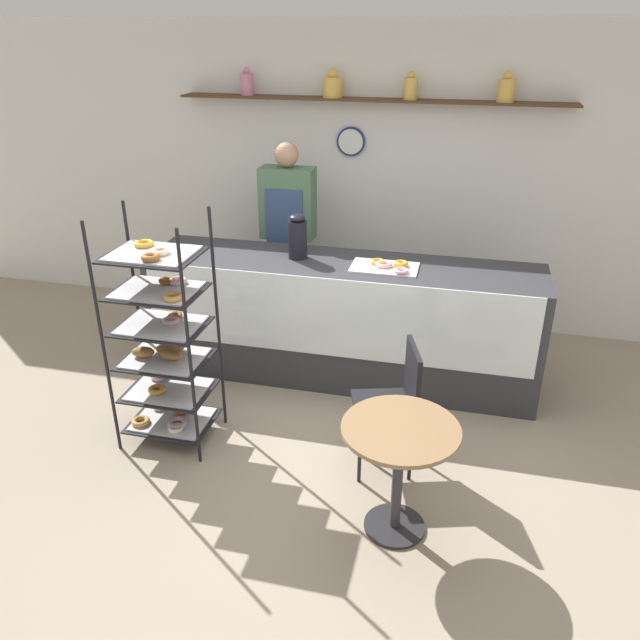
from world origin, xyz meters
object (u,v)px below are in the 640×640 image
Objects in this scene: pastry_rack at (164,342)px; cafe_chair at (397,395)px; cafe_table at (399,454)px; donut_tray_counter at (388,266)px; coffee_carafe at (297,237)px; person_worker at (288,235)px.

pastry_rack is 1.86× the size of cafe_chair.
donut_tray_counter reaches higher than cafe_table.
coffee_carafe reaches higher than cafe_chair.
pastry_rack is 1.79m from person_worker.
coffee_carafe is at bearing -156.20° from cafe_chair.
cafe_table is at bearing -58.47° from coffee_carafe.
person_worker is at bearing 145.86° from donut_tray_counter.
person_worker is 2.64m from cafe_table.
person_worker reaches higher than donut_tray_counter.
pastry_rack is 4.62× the size of coffee_carafe.
pastry_rack is at bearing -105.21° from cafe_chair.
pastry_rack reaches higher than cafe_table.
donut_tray_counter is at bearing -5.39° from coffee_carafe.
cafe_chair is (1.55, 0.04, -0.21)m from pastry_rack.
cafe_chair is 1.58m from coffee_carafe.
cafe_chair is 1.74× the size of donut_tray_counter.
person_worker is (0.36, 1.74, 0.22)m from pastry_rack.
coffee_carafe is at bearing 174.61° from donut_tray_counter.
cafe_chair is 1.16m from donut_tray_counter.
pastry_rack is 3.23× the size of donut_tray_counter.
cafe_table is 0.81× the size of cafe_chair.
donut_tray_counter is (0.72, -0.07, -0.15)m from coffee_carafe.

